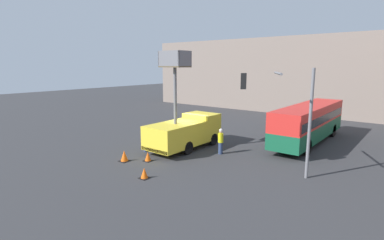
{
  "coord_description": "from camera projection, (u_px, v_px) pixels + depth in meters",
  "views": [
    {
      "loc": [
        14.63,
        -17.86,
        6.37
      ],
      "look_at": [
        0.27,
        0.36,
        2.12
      ],
      "focal_mm": 28.0,
      "sensor_mm": 36.0,
      "label": 1
    }
  ],
  "objects": [
    {
      "name": "road_worker_directing",
      "position": [
        221.0,
        141.0,
        21.66
      ],
      "size": [
        0.38,
        0.38,
        1.88
      ],
      "rotation": [
        0.0,
        0.0,
        0.85
      ],
      "color": "navy",
      "rests_on": "ground_plane"
    },
    {
      "name": "traffic_cone_mid_road",
      "position": [
        148.0,
        157.0,
        20.15
      ],
      "size": [
        0.55,
        0.55,
        0.62
      ],
      "color": "black",
      "rests_on": "ground_plane"
    },
    {
      "name": "traffic_cone_near_truck",
      "position": [
        124.0,
        156.0,
        20.1
      ],
      "size": [
        0.64,
        0.64,
        0.73
      ],
      "color": "black",
      "rests_on": "ground_plane"
    },
    {
      "name": "utility_truck",
      "position": [
        185.0,
        130.0,
        23.01
      ],
      "size": [
        2.59,
        6.48,
        7.37
      ],
      "color": "yellow",
      "rests_on": "ground_plane"
    },
    {
      "name": "traffic_light_pole",
      "position": [
        286.0,
        104.0,
        16.65
      ],
      "size": [
        3.59,
        3.34,
        6.24
      ],
      "color": "slate",
      "rests_on": "ground_plane"
    },
    {
      "name": "building_backdrop_far",
      "position": [
        299.0,
        75.0,
        42.51
      ],
      "size": [
        44.0,
        10.0,
        10.06
      ],
      "color": "gray",
      "rests_on": "ground_plane"
    },
    {
      "name": "road_worker_near_truck",
      "position": [
        146.0,
        140.0,
        22.24
      ],
      "size": [
        0.38,
        0.38,
        1.83
      ],
      "rotation": [
        0.0,
        0.0,
        6.1
      ],
      "color": "navy",
      "rests_on": "ground_plane"
    },
    {
      "name": "ground_plane",
      "position": [
        187.0,
        146.0,
        23.85
      ],
      "size": [
        120.0,
        120.0,
        0.0
      ],
      "primitive_type": "plane",
      "color": "#333335"
    },
    {
      "name": "traffic_cone_far_side",
      "position": [
        144.0,
        173.0,
        17.06
      ],
      "size": [
        0.54,
        0.54,
        0.62
      ],
      "color": "black",
      "rests_on": "ground_plane"
    },
    {
      "name": "city_bus",
      "position": [
        309.0,
        121.0,
        24.61
      ],
      "size": [
        2.42,
        11.59,
        3.16
      ],
      "rotation": [
        0.0,
        0.0,
        1.46
      ],
      "color": "#145638",
      "rests_on": "ground_plane"
    }
  ]
}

